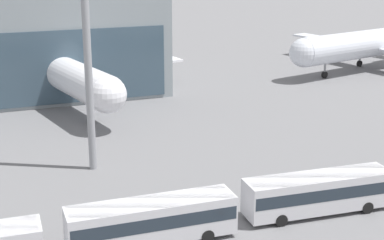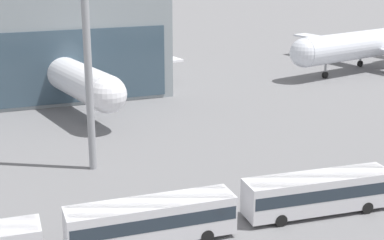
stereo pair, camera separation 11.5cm
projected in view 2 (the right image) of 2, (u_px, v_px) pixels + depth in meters
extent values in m
cylinder|color=white|center=(58.00, 70.00, 79.92)|extent=(11.03, 32.18, 4.44)
sphere|color=white|center=(108.00, 94.00, 67.06)|extent=(4.35, 4.35, 4.35)
cone|color=white|center=(22.00, 53.00, 92.78)|extent=(5.59, 7.74, 4.22)
cube|color=white|center=(53.00, 73.00, 81.71)|extent=(40.45, 11.90, 0.35)
cylinder|color=gray|center=(127.00, 74.00, 88.03)|extent=(3.12, 4.39, 2.34)
cube|color=#5B338C|center=(21.00, 21.00, 90.70)|extent=(1.68, 6.10, 8.80)
cube|color=white|center=(23.00, 51.00, 92.03)|extent=(11.96, 5.55, 0.28)
cylinder|color=gray|center=(90.00, 103.00, 71.93)|extent=(0.36, 0.36, 3.58)
cylinder|color=black|center=(91.00, 117.00, 72.44)|extent=(0.67, 1.17, 1.10)
cylinder|color=gray|center=(74.00, 81.00, 83.63)|extent=(0.36, 0.36, 3.58)
cylinder|color=black|center=(74.00, 93.00, 84.14)|extent=(0.67, 1.17, 1.10)
cylinder|color=gray|center=(34.00, 86.00, 80.63)|extent=(0.36, 0.36, 3.58)
cylinder|color=black|center=(35.00, 99.00, 81.14)|extent=(0.67, 1.17, 1.10)
cylinder|color=silver|center=(369.00, 44.00, 100.57)|extent=(31.04, 11.91, 4.69)
sphere|color=silver|center=(304.00, 53.00, 92.19)|extent=(4.59, 4.59, 4.59)
cube|color=silver|center=(376.00, 47.00, 101.82)|extent=(12.03, 36.94, 0.35)
cylinder|color=gray|center=(330.00, 47.00, 110.45)|extent=(4.42, 3.19, 2.30)
cylinder|color=gray|center=(326.00, 64.00, 95.61)|extent=(0.36, 0.36, 3.69)
cylinder|color=black|center=(325.00, 75.00, 96.14)|extent=(1.18, 0.70, 1.10)
cylinder|color=gray|center=(361.00, 53.00, 104.65)|extent=(0.36, 0.36, 3.69)
cylinder|color=black|center=(360.00, 64.00, 105.18)|extent=(1.18, 0.70, 1.10)
cube|color=silver|center=(151.00, 220.00, 42.60)|extent=(12.45, 3.05, 2.89)
cube|color=#232D38|center=(151.00, 216.00, 42.52)|extent=(12.20, 3.07, 1.01)
cube|color=silver|center=(151.00, 203.00, 42.20)|extent=(12.08, 2.96, 0.12)
cylinder|color=black|center=(195.00, 221.00, 45.35)|extent=(1.01, 0.32, 1.00)
cylinder|color=black|center=(207.00, 236.00, 43.04)|extent=(1.01, 0.32, 1.00)
cylinder|color=black|center=(96.00, 237.00, 42.91)|extent=(1.01, 0.32, 1.00)
cube|color=silver|center=(318.00, 192.00, 47.36)|extent=(12.53, 3.50, 2.89)
cube|color=#232D38|center=(318.00, 189.00, 47.28)|extent=(12.28, 3.51, 1.01)
cube|color=silver|center=(319.00, 176.00, 46.96)|extent=(12.15, 3.39, 0.12)
cylinder|color=black|center=(350.00, 195.00, 49.99)|extent=(1.02, 0.36, 1.00)
cylinder|color=black|center=(367.00, 208.00, 47.66)|extent=(1.02, 0.36, 1.00)
cylinder|color=black|center=(267.00, 207.00, 47.81)|extent=(1.02, 0.36, 1.00)
cylinder|color=black|center=(281.00, 220.00, 45.48)|extent=(1.02, 0.36, 1.00)
cylinder|color=gray|center=(86.00, 23.00, 53.37)|extent=(0.72, 0.72, 28.28)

